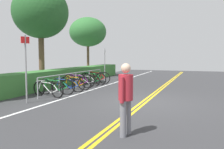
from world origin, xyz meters
TOP-DOWN VIEW (x-y plane):
  - ground_plane at (0.00, 0.00)m, footprint 39.34×13.16m
  - centre_line_yellow_inner at (0.00, -0.08)m, footprint 35.41×0.10m
  - centre_line_yellow_outer at (0.00, 0.08)m, footprint 35.41×0.10m
  - bike_lane_stripe_white at (0.00, 3.24)m, footprint 35.41×0.12m
  - bike_rack at (2.32, 4.20)m, footprint 6.46×0.05m
  - bicycle_0 at (-0.30, 4.11)m, footprint 0.50×1.74m
  - bicycle_1 at (0.34, 4.14)m, footprint 0.57×1.73m
  - bicycle_2 at (1.20, 4.05)m, footprint 0.46×1.74m
  - bicycle_3 at (2.00, 4.07)m, footprint 0.53×1.65m
  - bicycle_4 at (2.75, 4.28)m, footprint 0.55×1.77m
  - bicycle_5 at (3.45, 4.18)m, footprint 0.53×1.60m
  - bicycle_6 at (4.29, 4.13)m, footprint 0.46×1.80m
  - bicycle_7 at (4.96, 4.18)m, footprint 0.46×1.79m
  - pedestrian at (-3.98, -0.49)m, footprint 0.49×0.32m
  - sign_post_near at (-1.77, 4.01)m, footprint 0.36×0.10m
  - sign_post_far at (6.68, 4.34)m, footprint 0.36×0.09m
  - hedge_backdrop at (3.82, 5.81)m, footprint 15.41×1.08m
  - tree_mid at (2.82, 6.70)m, footprint 3.16×3.16m
  - tree_far_right at (9.34, 6.91)m, footprint 3.03×3.03m

SIDE VIEW (x-z plane):
  - ground_plane at x=0.00m, z-range -0.05..0.00m
  - centre_line_yellow_inner at x=0.00m, z-range 0.00..0.00m
  - centre_line_yellow_outer at x=0.00m, z-range 0.00..0.00m
  - bike_lane_stripe_white at x=0.00m, z-range 0.00..0.00m
  - bicycle_5 at x=3.45m, z-range -0.02..0.66m
  - bicycle_2 at x=1.20m, z-range -0.02..0.67m
  - bicycle_0 at x=-0.30m, z-range -0.02..0.68m
  - bicycle_3 at x=2.00m, z-range -0.02..0.72m
  - bicycle_1 at x=0.34m, z-range -0.02..0.72m
  - bicycle_6 at x=4.29m, z-range -0.02..0.74m
  - bicycle_7 at x=4.96m, z-range -0.02..0.75m
  - bicycle_4 at x=2.75m, z-range -0.02..0.76m
  - hedge_backdrop at x=3.82m, z-range 0.00..0.94m
  - bike_rack at x=2.32m, z-range 0.22..1.09m
  - pedestrian at x=-3.98m, z-range 0.11..1.71m
  - sign_post_far at x=6.68m, z-range 0.23..2.47m
  - sign_post_near at x=-1.77m, z-range 0.24..2.73m
  - tree_far_right at x=9.34m, z-range 1.22..6.09m
  - tree_mid at x=2.82m, z-range 1.34..7.04m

